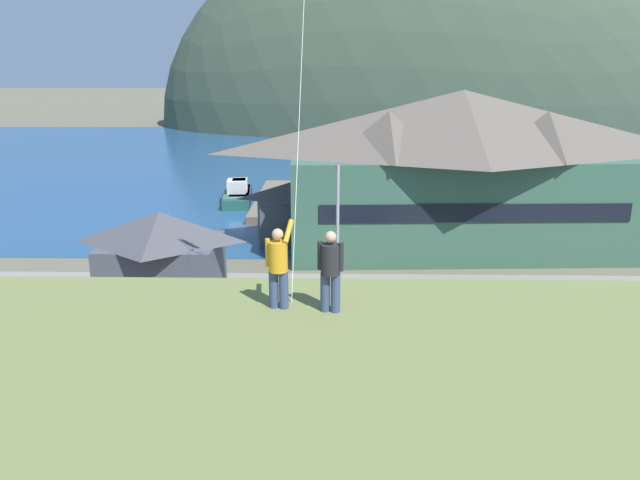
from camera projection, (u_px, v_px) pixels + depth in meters
ground_plane at (330, 415)px, 21.89m from camera, size 600.00×600.00×0.00m
parking_lot_pad at (330, 351)px, 26.68m from camera, size 40.00×20.00×0.10m
bay_water at (332, 160)px, 79.49m from camera, size 360.00×84.00×0.03m
far_hill_west_ridge at (431, 124)px, 126.33m from camera, size 110.96×58.88×84.11m
harbor_lodge at (460, 167)px, 40.06m from camera, size 23.87×11.02×10.55m
storage_shed_near_lot at (163, 264)px, 29.43m from camera, size 5.88×4.60×5.43m
storage_shed_waterside at (301, 209)px, 42.99m from camera, size 7.00×5.04×4.41m
wharf_dock at (275, 200)px, 54.63m from camera, size 3.20×15.48×0.70m
moored_boat_wharfside at (241, 194)px, 55.47m from camera, size 2.38×5.96×2.16m
moored_boat_outer_mooring at (312, 202)px, 52.19m from camera, size 2.71×7.02×2.16m
moored_boat_inner_slip at (237, 195)px, 55.11m from camera, size 3.10×7.47×2.16m
parked_car_corner_spot at (396, 313)px, 28.08m from camera, size 4.24×2.13×1.82m
parked_car_back_row_right at (226, 379)px, 22.26m from camera, size 4.21×2.07×1.82m
parked_car_front_row_red at (443, 382)px, 22.04m from camera, size 4.21×2.08×1.82m
parked_car_mid_row_near at (591, 313)px, 28.11m from camera, size 4.28×2.22×1.82m
parked_car_back_row_left at (20, 395)px, 21.17m from camera, size 4.25×2.15×1.82m
parking_light_pole at (338, 225)px, 30.82m from camera, size 0.24×0.78×7.26m
person_kite_flyer at (278, 265)px, 12.69m from camera, size 0.59×0.62×1.86m
person_companion at (330, 269)px, 12.50m from camera, size 0.54×0.40×1.74m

